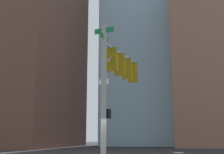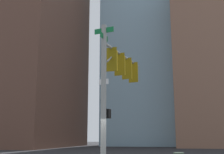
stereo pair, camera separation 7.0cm
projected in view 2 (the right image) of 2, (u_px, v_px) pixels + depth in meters
The scene contains 5 objects.
signal_pole_assembly at pixel (118, 76), 14.14m from camera, with size 4.96×1.52×6.75m.
building_brick_nearside at pixel (36, 39), 56.99m from camera, with size 25.18×14.17×41.55m, color brown.
building_brick_midblock at pixel (223, 67), 55.75m from camera, with size 19.30×19.09×30.33m, color #845B47.
building_glass_tower at pixel (169, 19), 72.67m from camera, with size 29.27×28.39×62.06m, color #8CB2C6.
building_brick_farside at pixel (9, 64), 54.21m from camera, with size 16.37×16.85×30.44m, color brown.
Camera 2 is at (12.29, 3.26, 1.73)m, focal length 46.11 mm.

